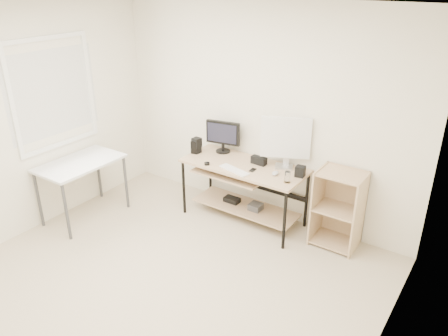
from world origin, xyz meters
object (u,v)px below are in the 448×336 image
desk (242,180)px  side_table (81,168)px  shelf_unit (339,208)px  white_imac (286,139)px  black_monitor (223,135)px  audio_controller (194,147)px

desk → side_table: (-1.65, -1.06, 0.13)m
shelf_unit → white_imac: 0.97m
shelf_unit → black_monitor: size_ratio=2.03×
black_monitor → shelf_unit: bearing=-12.1°
side_table → black_monitor: (1.25, 1.24, 0.31)m
audio_controller → shelf_unit: bearing=-4.5°
black_monitor → white_imac: (0.86, 0.01, 0.12)m
shelf_unit → audio_controller: bearing=-173.1°
black_monitor → audio_controller: (-0.27, -0.25, -0.15)m
black_monitor → audio_controller: size_ratio=2.71×
desk → side_table: bearing=-147.3°
side_table → desk: bearing=32.7°
desk → shelf_unit: bearing=7.8°
black_monitor → side_table: bearing=-146.3°
black_monitor → desk: bearing=-35.4°
shelf_unit → black_monitor: black_monitor is taller
desk → audio_controller: bearing=-174.6°
black_monitor → white_imac: 0.87m
white_imac → audio_controller: size_ratio=3.72×
desk → shelf_unit: size_ratio=1.67×
shelf_unit → white_imac: bearing=177.5°
side_table → shelf_unit: bearing=23.3°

